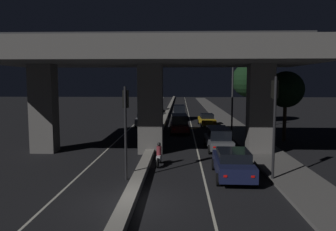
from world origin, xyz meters
name	(u,v)px	position (x,y,z in m)	size (l,w,h in m)	color
ground_plane	(129,203)	(0.00, 0.00, 0.00)	(200.00, 200.00, 0.00)	black
lane_line_left_inner	(142,117)	(-3.55, 35.00, 0.00)	(0.12, 126.00, 0.00)	beige
lane_line_right_inner	(189,117)	(3.55, 35.00, 0.00)	(0.12, 126.00, 0.00)	beige
median_divider	(166,116)	(0.00, 35.00, 0.20)	(0.64, 126.00, 0.40)	gray
sidewalk_right	(229,123)	(8.51, 28.00, 0.08)	(2.84, 126.00, 0.17)	#5B5956
elevated_overpass	(150,60)	(0.00, 10.36, 6.90)	(23.78, 11.15, 8.95)	#5B5956
traffic_light_left_of_median	(126,117)	(-0.72, 3.57, 3.47)	(0.30, 0.49, 5.09)	black
traffic_light_right_of_median	(274,111)	(7.19, 3.56, 3.80)	(0.30, 0.49, 5.61)	black
street_lamp	(229,85)	(7.31, 20.64, 5.03)	(2.53, 0.32, 8.52)	#2D2D30
car_dark_blue_lead	(233,163)	(5.15, 4.07, 0.83)	(2.14, 4.70, 1.59)	#141938
car_grey_second	(218,138)	(5.20, 11.62, 0.94)	(2.00, 4.67, 1.75)	#515459
car_dark_red_third	(179,123)	(2.11, 20.09, 1.01)	(2.15, 4.70, 1.91)	#591414
car_taxi_yellow_fourth	(207,120)	(5.42, 25.82, 0.73)	(2.01, 4.69, 1.47)	gold
car_grey_fifth	(179,112)	(2.04, 32.14, 1.05)	(1.95, 4.47, 2.04)	#515459
car_silver_lead_oncoming	(144,120)	(-2.13, 25.25, 0.78)	(2.08, 4.58, 1.57)	gray
car_white_second_oncoming	(153,112)	(-1.96, 36.07, 0.77)	(2.02, 4.26, 1.47)	silver
car_dark_green_third_oncoming	(157,107)	(-1.97, 44.30, 0.91)	(2.07, 4.19, 1.73)	black
motorcycle_white_filtering_near	(159,156)	(0.87, 6.58, 0.63)	(0.34, 1.87, 1.49)	black
pedestrian_on_sidewalk	(262,135)	(8.83, 12.59, 1.04)	(0.31, 0.31, 1.72)	black
roadside_tree_kerbside_near	(286,90)	(11.56, 15.65, 4.62)	(3.23, 3.23, 6.27)	#2D2116
roadside_tree_kerbside_mid	(249,80)	(10.87, 27.94, 5.53)	(4.38, 4.38, 7.75)	#2D2116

